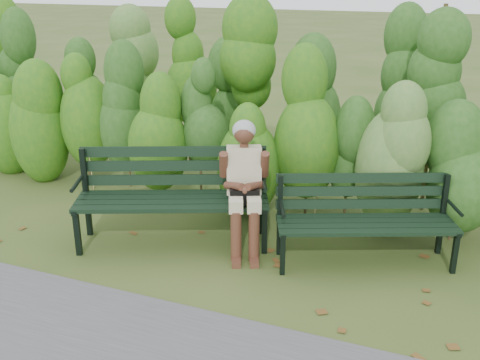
% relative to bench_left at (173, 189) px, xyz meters
% --- Properties ---
extents(ground, '(80.00, 80.00, 0.00)m').
position_rel_bench_left_xyz_m(ground, '(0.72, -0.21, -0.60)').
color(ground, '#344B1A').
extents(hedge_band, '(11.04, 1.67, 2.42)m').
position_rel_bench_left_xyz_m(hedge_band, '(0.72, 1.65, 0.66)').
color(hedge_band, '#47381E').
rests_on(hedge_band, ground).
extents(leaf_litter, '(4.76, 2.12, 0.01)m').
position_rel_bench_left_xyz_m(leaf_litter, '(0.78, -0.48, -0.59)').
color(leaf_litter, brown).
rests_on(leaf_litter, ground).
extents(bench_left, '(2.12, 1.39, 1.01)m').
position_rel_bench_left_xyz_m(bench_left, '(0.00, 0.00, 0.00)').
color(bench_left, black).
rests_on(bench_left, ground).
extents(bench_right, '(1.84, 1.20, 0.88)m').
position_rel_bench_left_xyz_m(bench_right, '(2.00, 0.30, -0.08)').
color(bench_right, black).
rests_on(bench_right, ground).
extents(seated_woman, '(0.61, 0.82, 1.37)m').
position_rel_bench_left_xyz_m(seated_woman, '(0.78, 0.11, 0.19)').
color(seated_woman, beige).
rests_on(seated_woman, ground).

